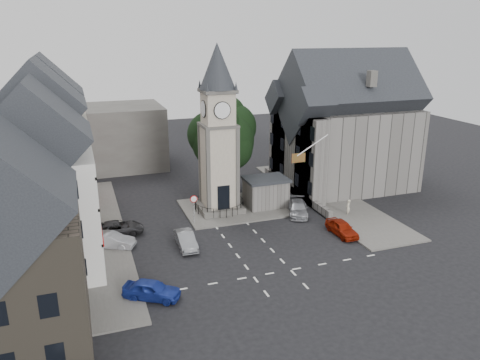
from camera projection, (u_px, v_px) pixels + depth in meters
name	position (u px, v px, depth m)	size (l,w,h in m)	color
ground	(247.00, 243.00, 39.72)	(120.00, 120.00, 0.00)	black
pavement_west	(90.00, 235.00, 41.14)	(6.00, 30.00, 0.14)	#595651
pavement_east	(325.00, 197.00, 50.68)	(6.00, 26.00, 0.14)	#595651
central_island	(233.00, 208.00, 47.36)	(10.00, 8.00, 0.16)	#595651
road_markings	(272.00, 273.00, 34.78)	(20.00, 8.00, 0.01)	silver
clock_tower	(218.00, 131.00, 44.44)	(4.86, 4.86, 16.25)	#4C4944
stone_shelter	(266.00, 192.00, 47.51)	(4.30, 3.30, 3.08)	#5D5A56
town_tree	(223.00, 131.00, 49.92)	(7.20, 7.20, 10.80)	black
warning_sign_post	(194.00, 204.00, 42.98)	(0.70, 0.19, 2.85)	black
terrace_pink	(49.00, 141.00, 47.21)	(8.10, 7.60, 12.80)	#D0968F
terrace_cream	(45.00, 161.00, 40.02)	(8.10, 7.60, 12.80)	beige
terrace_tudor	(41.00, 195.00, 32.95)	(8.10, 7.60, 12.00)	silver
building_sw_stone	(4.00, 266.00, 24.64)	(8.60, 7.60, 10.40)	#4C4539
backdrop_west	(84.00, 139.00, 59.88)	(20.00, 10.00, 8.00)	#4C4944
east_building	(343.00, 133.00, 52.63)	(14.40, 11.40, 12.60)	#5D5A56
east_boundary_wall	(294.00, 190.00, 51.48)	(0.40, 16.00, 0.90)	#5D5A56
flagpole	(313.00, 145.00, 43.72)	(3.68, 0.10, 2.74)	white
car_west_blue	(152.00, 290.00, 31.29)	(1.56, 3.89, 1.32)	navy
car_west_silver	(111.00, 240.00, 38.71)	(1.36, 3.91, 1.29)	#98999F
car_west_grey	(117.00, 228.00, 41.07)	(2.14, 4.63, 1.29)	#28282A
car_island_silver	(186.00, 240.00, 38.79)	(1.36, 3.91, 1.29)	gray
car_island_east	(298.00, 208.00, 45.78)	(1.77, 4.35, 1.26)	#989A9F
car_east_red	(342.00, 228.00, 41.15)	(1.53, 3.80, 1.30)	maroon
pedestrian	(348.00, 207.00, 45.51)	(0.59, 0.38, 1.61)	beige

